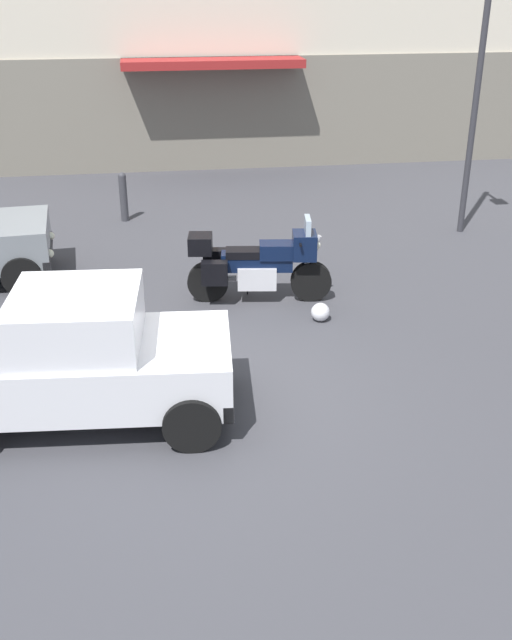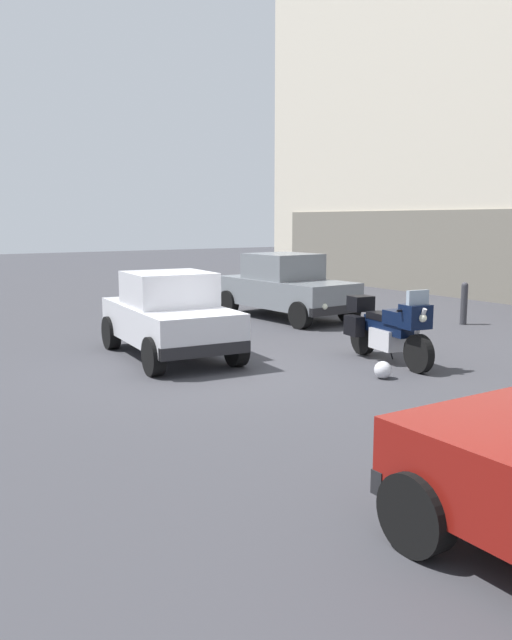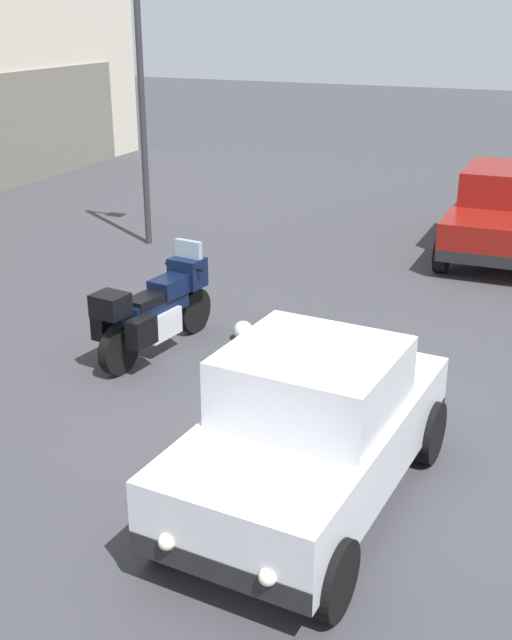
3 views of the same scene
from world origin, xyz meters
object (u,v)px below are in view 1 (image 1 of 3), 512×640
Objects in this scene: bollard_curbside at (123,195)px; helmet at (320,312)px; motorcycle at (257,264)px; car_compact_side at (80,358)px; streetlamp_curbside at (483,70)px.

helmet is at bearing -61.34° from bollard_curbside.
car_compact_side is (-2.48, -3.04, 0.15)m from motorcycle.
motorcycle is 0.44× the size of streetlamp_curbside.
streetlamp_curbside is at bearing 43.70° from helmet.
motorcycle is 2.21× the size of bollard_curbside.
bollard_curbside is at bearing 118.66° from helmet.
car_compact_side is at bearing -140.90° from streetlamp_curbside.
streetlamp_curbside is at bearing -15.34° from bollard_curbside.
motorcycle is at bearing -64.85° from bollard_curbside.
motorcycle is at bearing -149.61° from streetlamp_curbside.
streetlamp_curbside is (4.54, 2.67, 2.49)m from motorcycle.
bollard_curbside is at bearing -88.41° from car_compact_side.
streetlamp_curbside reaches higher than car_compact_side.
motorcycle is 4.96m from bollard_curbside.
bollard_curbside is (-2.94, 5.38, 0.40)m from helmet.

